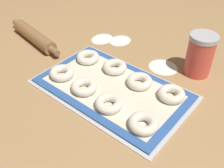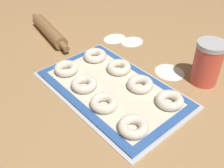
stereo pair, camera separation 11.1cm
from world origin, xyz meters
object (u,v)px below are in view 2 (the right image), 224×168
(bagel_front_far_left, at_px, (66,69))
(bagel_back_mid_right, at_px, (140,84))
(bagel_back_far_left, at_px, (95,56))
(flour_canister, at_px, (207,63))
(bagel_front_mid_left, at_px, (84,84))
(bagel_front_far_right, at_px, (133,127))
(baking_tray, at_px, (112,89))
(rolling_pin, at_px, (49,31))
(bagel_front_mid_right, at_px, (104,103))
(bagel_back_mid_left, at_px, (119,67))
(bagel_back_far_right, at_px, (170,100))

(bagel_front_far_left, distance_m, bagel_back_mid_right, 0.28)
(bagel_back_far_left, bearing_deg, bagel_back_mid_right, 0.91)
(bagel_front_far_left, bearing_deg, flour_canister, 43.97)
(bagel_front_mid_left, relative_size, bagel_back_far_left, 1.00)
(bagel_front_far_right, bearing_deg, baking_tray, 156.19)
(baking_tray, bearing_deg, rolling_pin, 175.57)
(bagel_front_mid_left, relative_size, flour_canister, 0.57)
(baking_tray, height_order, rolling_pin, rolling_pin)
(bagel_front_mid_right, height_order, bagel_back_mid_right, same)
(bagel_front_far_right, distance_m, bagel_back_mid_left, 0.29)
(bagel_front_mid_right, relative_size, bagel_back_far_left, 1.00)
(bagel_front_far_left, xyz_separation_m, bagel_back_far_left, (0.00, 0.14, 0.00))
(bagel_front_mid_left, xyz_separation_m, bagel_back_mid_right, (0.13, 0.14, 0.00))
(bagel_front_far_left, relative_size, bagel_front_mid_right, 1.00)
(bagel_back_far_right, bearing_deg, bagel_back_mid_right, -174.58)
(baking_tray, height_order, bagel_back_far_left, bagel_back_far_left)
(bagel_front_far_left, distance_m, bagel_back_far_right, 0.39)
(bagel_back_far_right, height_order, rolling_pin, rolling_pin)
(bagel_front_far_left, relative_size, rolling_pin, 0.23)
(bagel_front_far_right, relative_size, bagel_back_mid_left, 1.00)
(baking_tray, distance_m, bagel_front_far_right, 0.20)
(bagel_front_mid_right, distance_m, rolling_pin, 0.55)
(bagel_front_far_right, height_order, flour_canister, flour_canister)
(bagel_back_mid_left, bearing_deg, bagel_back_mid_right, -5.82)
(bagel_front_far_right, distance_m, bagel_back_mid_right, 0.20)
(bagel_back_far_right, bearing_deg, bagel_front_far_right, -89.06)
(bagel_front_far_left, distance_m, rolling_pin, 0.31)
(bagel_front_far_left, relative_size, bagel_back_mid_left, 1.00)
(bagel_back_mid_left, distance_m, bagel_back_far_right, 0.24)
(baking_tray, relative_size, bagel_back_far_right, 5.90)
(bagel_front_far_right, bearing_deg, flour_canister, 91.05)
(bagel_front_far_right, bearing_deg, bagel_back_far_right, 90.94)
(bagel_front_far_left, bearing_deg, rolling_pin, 160.72)
(bagel_front_far_left, height_order, bagel_back_far_left, same)
(bagel_back_far_left, bearing_deg, bagel_front_far_left, -90.13)
(bagel_back_mid_right, relative_size, bagel_back_far_right, 1.00)
(baking_tray, xyz_separation_m, bagel_back_mid_right, (0.06, 0.07, 0.02))
(baking_tray, relative_size, bagel_front_mid_right, 5.90)
(bagel_front_mid_left, height_order, bagel_front_mid_right, same)
(bagel_front_far_left, height_order, bagel_back_mid_right, same)
(baking_tray, distance_m, bagel_back_mid_left, 0.10)
(bagel_front_far_left, distance_m, bagel_front_mid_left, 0.12)
(bagel_back_far_right, relative_size, rolling_pin, 0.23)
(bagel_front_mid_right, bearing_deg, bagel_front_mid_left, 175.73)
(bagel_front_mid_left, distance_m, bagel_front_mid_right, 0.12)
(rolling_pin, bearing_deg, flour_canister, 20.29)
(baking_tray, xyz_separation_m, bagel_back_far_right, (0.18, 0.08, 0.02))
(bagel_front_far_right, bearing_deg, bagel_front_far_left, 177.66)
(bagel_front_far_right, height_order, bagel_back_far_left, same)
(bagel_front_mid_left, bearing_deg, bagel_front_far_right, -2.25)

